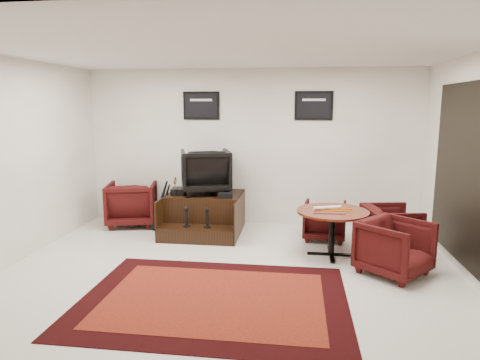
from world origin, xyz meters
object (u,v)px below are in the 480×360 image
(shine_chair, at_px, (206,169))
(armchair_side, at_px, (132,202))
(table_chair_window, at_px, (391,226))
(meeting_table, at_px, (332,216))
(table_chair_back, at_px, (325,219))
(shine_podium, at_px, (205,214))
(table_chair_corner, at_px, (395,245))

(shine_chair, distance_m, armchair_side, 1.54)
(armchair_side, bearing_deg, table_chair_window, 156.06)
(shine_chair, distance_m, meeting_table, 2.40)
(shine_chair, distance_m, table_chair_window, 3.14)
(shine_chair, xyz_separation_m, table_chair_window, (2.98, -0.73, -0.70))
(shine_chair, xyz_separation_m, table_chair_back, (2.03, -0.30, -0.73))
(shine_podium, height_order, table_chair_corner, table_chair_corner)
(shine_podium, height_order, shine_chair, shine_chair)
(shine_chair, height_order, table_chair_back, shine_chair)
(shine_chair, distance_m, table_chair_corner, 3.36)
(armchair_side, relative_size, meeting_table, 0.85)
(table_chair_back, bearing_deg, shine_podium, 1.90)
(armchair_side, relative_size, table_chair_corner, 1.11)
(armchair_side, bearing_deg, shine_podium, 157.35)
(shine_podium, height_order, meeting_table, meeting_table)
(shine_chair, relative_size, table_chair_window, 1.12)
(shine_chair, xyz_separation_m, armchair_side, (-1.39, 0.10, -0.64))
(shine_chair, relative_size, meeting_table, 0.82)
(table_chair_back, bearing_deg, armchair_side, -0.15)
(table_chair_window, height_order, table_chair_corner, table_chair_corner)
(table_chair_corner, bearing_deg, shine_chair, 100.77)
(shine_podium, relative_size, table_chair_window, 1.74)
(table_chair_window, bearing_deg, table_chair_corner, 160.90)
(shine_podium, distance_m, table_chair_back, 2.04)
(shine_chair, bearing_deg, table_chair_corner, 131.90)
(table_chair_back, distance_m, table_chair_window, 1.04)
(shine_podium, height_order, armchair_side, armchair_side)
(table_chair_window, relative_size, table_chair_corner, 0.96)
(shine_podium, relative_size, armchair_side, 1.51)
(shine_chair, height_order, table_chair_window, shine_chair)
(table_chair_corner, bearing_deg, shine_podium, 102.86)
(shine_podium, height_order, table_chair_window, table_chair_window)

